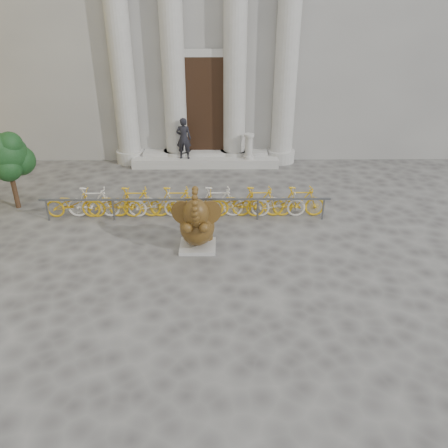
{
  "coord_description": "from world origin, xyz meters",
  "views": [
    {
      "loc": [
        0.61,
        -8.08,
        6.13
      ],
      "look_at": [
        0.7,
        1.75,
        1.1
      ],
      "focal_mm": 35.0,
      "sensor_mm": 36.0,
      "label": 1
    }
  ],
  "objects_px": {
    "elephant_statue": "(197,225)",
    "bike_rack": "(186,202)",
    "tree": "(7,156)",
    "pedestrian": "(184,138)"
  },
  "relations": [
    {
      "from": "tree",
      "to": "pedestrian",
      "type": "xyz_separation_m",
      "value": [
        5.24,
        3.98,
        -0.6
      ]
    },
    {
      "from": "elephant_statue",
      "to": "tree",
      "type": "xyz_separation_m",
      "value": [
        -6.07,
        2.76,
        1.07
      ]
    },
    {
      "from": "tree",
      "to": "pedestrian",
      "type": "height_order",
      "value": "tree"
    },
    {
      "from": "tree",
      "to": "elephant_statue",
      "type": "bearing_deg",
      "value": -24.47
    },
    {
      "from": "bike_rack",
      "to": "elephant_statue",
      "type": "bearing_deg",
      "value": -77.26
    },
    {
      "from": "elephant_statue",
      "to": "bike_rack",
      "type": "relative_size",
      "value": 0.22
    },
    {
      "from": "elephant_statue",
      "to": "bike_rack",
      "type": "xyz_separation_m",
      "value": [
        -0.46,
        2.04,
        -0.22
      ]
    },
    {
      "from": "elephant_statue",
      "to": "tree",
      "type": "height_order",
      "value": "tree"
    },
    {
      "from": "elephant_statue",
      "to": "bike_rack",
      "type": "height_order",
      "value": "elephant_statue"
    },
    {
      "from": "bike_rack",
      "to": "pedestrian",
      "type": "bearing_deg",
      "value": 94.52
    }
  ]
}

